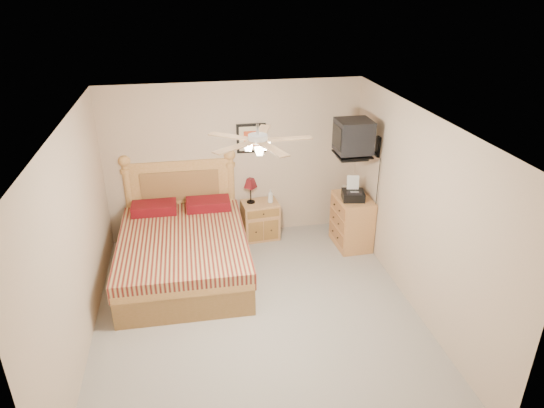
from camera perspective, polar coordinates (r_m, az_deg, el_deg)
The scene contains 17 objects.
floor at distance 6.30m, azimuth -1.70°, elevation -12.84°, with size 4.50×4.50×0.00m, color gray.
ceiling at distance 5.15m, azimuth -2.06°, elevation 9.64°, with size 4.00×4.50×0.04m, color white.
wall_back at distance 7.66m, azimuth -4.43°, elevation 5.02°, with size 4.00×0.04×2.50m, color tan.
wall_front at distance 3.81m, azimuth 3.57°, elevation -18.49°, with size 4.00×0.04×2.50m, color tan.
wall_left at distance 5.72m, azimuth -22.15°, elevation -4.23°, with size 0.04×4.50×2.50m, color tan.
wall_right at distance 6.20m, azimuth 16.73°, elevation -1.06°, with size 0.04×4.50×2.50m, color tan.
bed at distance 6.81m, azimuth -10.59°, elevation -2.84°, with size 1.72×2.26×1.46m, color #B6843C, non-canonical shape.
nightstand at distance 7.86m, azimuth -1.39°, elevation -1.88°, with size 0.57×0.43×0.61m, color #A07347.
table_lamp at distance 7.66m, azimuth -2.53°, elevation 1.59°, with size 0.22×0.22×0.41m, color #581116, non-canonical shape.
lotion_bottle at distance 7.68m, azimuth -0.19°, elevation 0.93°, with size 0.09×0.09×0.22m, color silver.
framed_picture at distance 7.56m, azimuth -2.45°, elevation 7.74°, with size 0.46×0.04×0.46m, color black.
dresser at distance 7.68m, azimuth 9.37°, elevation -2.03°, with size 0.49×0.70×0.83m, color #A7713D.
fax_machine at distance 7.37m, azimuth 9.58°, elevation 1.76°, with size 0.32×0.34×0.34m, color black, non-canonical shape.
magazine_lower at distance 7.74m, azimuth 8.79°, elevation 1.73°, with size 0.21×0.28×0.03m, color #AEA08D.
magazine_upper at distance 7.76m, azimuth 8.99°, elevation 1.94°, with size 0.17×0.24×0.02m, color gray.
wall_tv at distance 7.03m, azimuth 10.72°, elevation 7.62°, with size 0.56×0.46×0.58m, color black, non-canonical shape.
ceiling_fan at distance 5.00m, azimuth -1.69°, elevation 7.50°, with size 1.14×1.14×0.28m, color silver, non-canonical shape.
Camera 1 is at (-0.72, -4.92, 3.87)m, focal length 32.00 mm.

